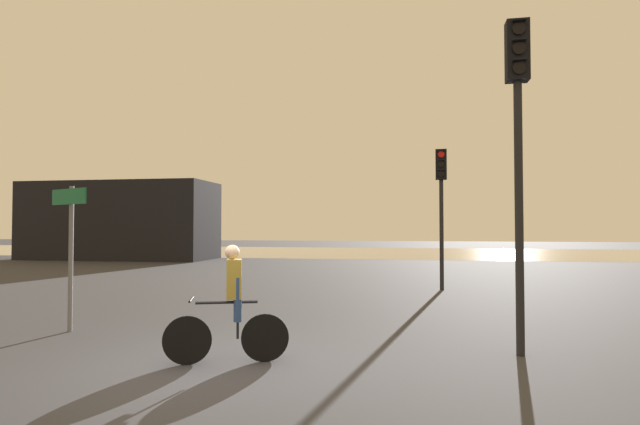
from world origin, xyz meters
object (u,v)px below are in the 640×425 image
at_px(traffic_light_far_right, 441,192).
at_px(traffic_light_near_right, 518,123).
at_px(direction_sign_post, 70,236).
at_px(cyclist, 231,303).
at_px(distant_building, 120,221).

distance_m(traffic_light_far_right, traffic_light_near_right, 7.53).
relative_size(traffic_light_far_right, direction_sign_post, 1.60).
xyz_separation_m(direction_sign_post, cyclist, (3.56, -1.46, -0.88)).
bearing_deg(cyclist, direction_sign_post, 49.50).
height_order(traffic_light_far_right, cyclist, traffic_light_far_right).
relative_size(distant_building, traffic_light_far_right, 2.59).
xyz_separation_m(traffic_light_far_right, traffic_light_near_right, (0.59, -7.49, 0.48)).
bearing_deg(distant_building, traffic_light_near_right, -46.42).
distance_m(traffic_light_far_right, direction_sign_post, 10.04).
relative_size(distant_building, direction_sign_post, 4.16).
xyz_separation_m(traffic_light_near_right, cyclist, (-4.00, -1.09, -2.57)).
height_order(distant_building, traffic_light_far_right, distant_building).
distance_m(distant_building, traffic_light_near_right, 26.18).
xyz_separation_m(distant_building, direction_sign_post, (10.47, -18.59, -0.52)).
relative_size(traffic_light_near_right, cyclist, 3.00).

